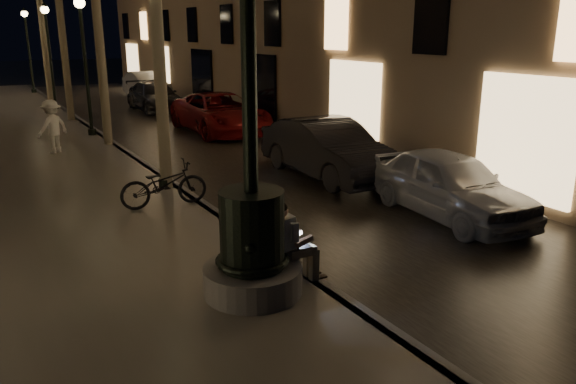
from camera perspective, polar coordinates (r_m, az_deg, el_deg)
ground at (r=20.34m, az=-17.80°, el=4.66°), size 120.00×120.00×0.00m
cobble_lane at (r=21.17m, az=-9.87°, el=5.65°), size 6.00×45.00×0.02m
curb_strip at (r=20.32m, az=-17.83°, el=4.93°), size 0.25×45.00×0.20m
fountain_lamppost at (r=7.73m, az=-3.70°, el=-3.39°), size 1.40×1.40×5.21m
seated_man_laptop at (r=8.12m, az=0.21°, el=-4.85°), size 0.90×0.31×1.28m
lamp_curb_a at (r=13.14m, az=-13.21°, el=13.33°), size 0.36×0.36×4.81m
lamp_curb_b at (r=20.91m, az=-20.05°, el=13.71°), size 0.36×0.36×4.81m
lamp_curb_c at (r=28.80m, az=-23.17°, el=13.83°), size 0.36×0.36×4.81m
lamp_curb_d at (r=36.74m, az=-24.94°, el=13.87°), size 0.36×0.36×4.81m
car_front at (r=12.16m, az=16.10°, el=0.77°), size 2.05×4.24×1.40m
car_second at (r=14.89m, az=4.03°, el=4.40°), size 1.69×4.67×1.53m
car_third at (r=21.62m, az=-6.89°, el=7.97°), size 2.65×5.46×1.50m
car_rear at (r=28.27m, az=-13.37°, el=9.41°), size 1.94×4.64×1.34m
car_fifth at (r=33.65m, az=-14.15°, el=10.51°), size 1.72×4.55×1.48m
pedestrian_white at (r=18.34m, az=-22.82°, el=6.15°), size 1.19×1.03×1.60m
bicycle at (r=12.03m, az=-12.51°, el=0.77°), size 1.87×0.78×0.96m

